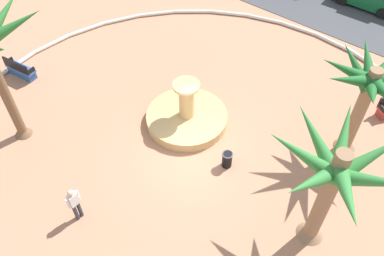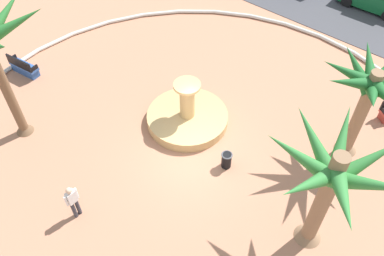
{
  "view_description": "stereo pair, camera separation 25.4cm",
  "coord_description": "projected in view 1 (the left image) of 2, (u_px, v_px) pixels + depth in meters",
  "views": [
    {
      "loc": [
        6.44,
        -8.13,
        12.99
      ],
      "look_at": [
        -0.42,
        0.37,
        1.0
      ],
      "focal_mm": 37.58,
      "sensor_mm": 36.0,
      "label": 1
    },
    {
      "loc": [
        6.64,
        -7.97,
        12.99
      ],
      "look_at": [
        -0.42,
        0.37,
        1.0
      ],
      "focal_mm": 37.58,
      "sensor_mm": 36.0,
      "label": 2
    }
  ],
  "objects": [
    {
      "name": "bench_east",
      "position": [
        21.0,
        70.0,
        19.69
      ],
      "size": [
        1.66,
        0.73,
        1.0
      ],
      "color": "#335BA8",
      "rests_on": "ground"
    },
    {
      "name": "palm_tree_by_curb",
      "position": [
        370.0,
        87.0,
        14.39
      ],
      "size": [
        3.78,
        3.84,
        4.41
      ],
      "color": "#8E6B4C",
      "rests_on": "ground"
    },
    {
      "name": "fountain",
      "position": [
        187.0,
        117.0,
        17.6
      ],
      "size": [
        3.56,
        3.56,
        2.2
      ],
      "color": "tan",
      "rests_on": "ground"
    },
    {
      "name": "trash_bin",
      "position": [
        227.0,
        159.0,
        15.93
      ],
      "size": [
        0.46,
        0.46,
        0.73
      ],
      "color": "black",
      "rests_on": "ground"
    },
    {
      "name": "palm_tree_near_fountain",
      "position": [
        334.0,
        175.0,
        11.62
      ],
      "size": [
        4.4,
        4.43,
        4.79
      ],
      "color": "#8E6B4C",
      "rests_on": "ground"
    },
    {
      "name": "ground_plane",
      "position": [
        194.0,
        154.0,
        16.59
      ],
      "size": [
        80.0,
        80.0,
        0.0
      ],
      "primitive_type": "plane",
      "color": "tan"
    },
    {
      "name": "street_asphalt",
      "position": [
        350.0,
        2.0,
        24.57
      ],
      "size": [
        48.0,
        8.0,
        0.03
      ],
      "primitive_type": "cube",
      "color": "#424247",
      "rests_on": "ground"
    },
    {
      "name": "plaza_curb",
      "position": [
        194.0,
        153.0,
        16.52
      ],
      "size": [
        21.72,
        21.72,
        0.2
      ],
      "primitive_type": "torus",
      "color": "silver",
      "rests_on": "ground"
    },
    {
      "name": "person_pedestrian_stroll",
      "position": [
        75.0,
        203.0,
        13.94
      ],
      "size": [
        0.22,
        0.53,
        1.67
      ],
      "color": "#33333D",
      "rests_on": "ground"
    }
  ]
}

